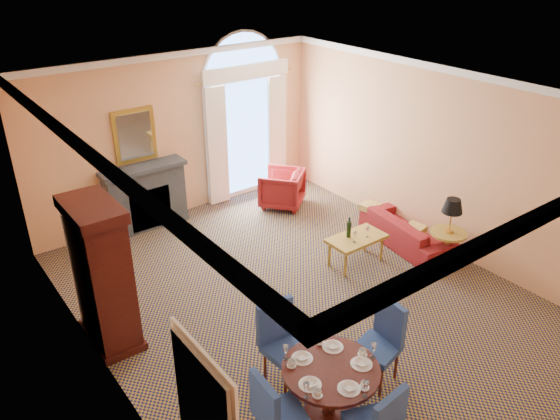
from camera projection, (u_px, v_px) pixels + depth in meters
ground at (299, 295)px, 8.55m from camera, size 7.50×7.50×0.00m
room_envelope at (272, 132)px, 7.89m from camera, size 6.04×7.52×3.45m
armoire at (102, 277)px, 7.21m from camera, size 0.60×1.06×2.09m
dining_table at (330, 380)px, 6.19m from camera, size 1.12×1.12×0.90m
dining_chair_north at (281, 338)px, 6.69m from camera, size 0.53×0.55×1.11m
dining_chair_east at (383, 336)px, 6.71m from camera, size 0.60×0.60×1.11m
dining_chair_west at (274, 412)px, 5.65m from camera, size 0.59×0.59×1.11m
sofa at (407, 231)px, 9.85m from camera, size 0.99×1.97×0.55m
armchair at (282, 188)px, 11.26m from camera, size 1.17×1.18×0.77m
coffee_table at (356, 239)px, 9.20m from camera, size 1.00×0.56×0.88m
side_table at (450, 224)px, 9.07m from camera, size 0.61×0.61×1.19m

